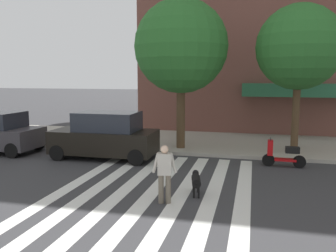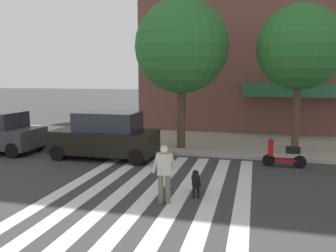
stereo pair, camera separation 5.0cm
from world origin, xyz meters
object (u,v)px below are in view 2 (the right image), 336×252
at_px(parked_car_behind_first, 106,136).
at_px(parked_scooter, 284,155).
at_px(street_tree_nearest, 182,47).
at_px(pedestrian_dog_walker, 164,171).
at_px(dog_on_leash, 196,180).
at_px(street_tree_middle, 300,48).

height_order(parked_car_behind_first, parked_scooter, parked_car_behind_first).
distance_m(street_tree_nearest, pedestrian_dog_walker, 7.92).
bearing_deg(street_tree_nearest, parked_scooter, -23.41).
xyz_separation_m(street_tree_nearest, pedestrian_dog_walker, (0.98, -6.82, -3.90)).
xyz_separation_m(pedestrian_dog_walker, dog_on_leash, (0.73, 0.91, -0.48)).
distance_m(parked_car_behind_first, street_tree_nearest, 5.28).
distance_m(street_tree_nearest, street_tree_middle, 5.10).
bearing_deg(parked_car_behind_first, street_tree_middle, 16.95).
bearing_deg(pedestrian_dog_walker, street_tree_nearest, 98.15).
bearing_deg(pedestrian_dog_walker, parked_scooter, 54.12).
distance_m(parked_scooter, street_tree_middle, 4.76).
height_order(parked_car_behind_first, pedestrian_dog_walker, parked_car_behind_first).
height_order(parked_scooter, dog_on_leash, parked_scooter).
height_order(street_tree_nearest, pedestrian_dog_walker, street_tree_nearest).
relative_size(street_tree_nearest, pedestrian_dog_walker, 4.17).
bearing_deg(street_tree_middle, parked_car_behind_first, -163.05).
bearing_deg(street_tree_middle, dog_on_leash, -119.09).
bearing_deg(parked_car_behind_first, dog_on_leash, -38.99).
height_order(street_tree_nearest, street_tree_middle, street_tree_nearest).
bearing_deg(street_tree_nearest, parked_car_behind_first, -141.51).
height_order(parked_scooter, pedestrian_dog_walker, pedestrian_dog_walker).
bearing_deg(dog_on_leash, street_tree_middle, 60.91).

